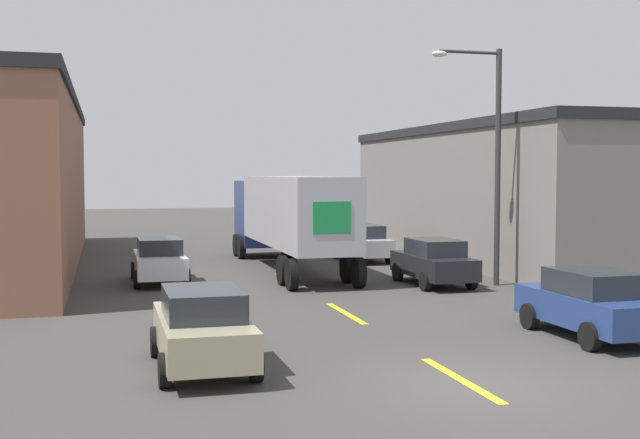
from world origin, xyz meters
TOP-DOWN VIEW (x-y plane):
  - ground_plane at (0.00, 0.00)m, footprint 160.00×160.00m
  - road_centerline at (0.00, 7.99)m, footprint 0.20×18.66m
  - warehouse_right at (14.09, 20.19)m, footprint 12.90×21.05m
  - semi_truck at (0.72, 18.83)m, footprint 2.70×13.86m
  - parked_car_left_near at (-4.69, 2.54)m, footprint 1.92×4.24m
  - parked_car_right_mid at (4.69, 12.70)m, footprint 1.92×4.24m
  - parked_car_right_far at (4.69, 20.93)m, footprint 1.92×4.24m
  - parked_car_right_near at (4.69, 3.20)m, footprint 1.92×4.24m
  - parked_car_left_far at (-4.69, 15.74)m, footprint 1.92×4.24m
  - street_lamp at (6.54, 12.11)m, footprint 2.63×0.32m

SIDE VIEW (x-z plane):
  - ground_plane at x=0.00m, z-range 0.00..0.00m
  - road_centerline at x=0.00m, z-range 0.00..0.01m
  - parked_car_left_near at x=-4.69m, z-range 0.02..1.67m
  - parked_car_right_mid at x=4.69m, z-range 0.02..1.67m
  - parked_car_right_far at x=4.69m, z-range 0.02..1.67m
  - parked_car_right_near at x=4.69m, z-range 0.02..1.67m
  - parked_car_left_far at x=-4.69m, z-range 0.02..1.67m
  - semi_truck at x=0.72m, z-range 0.42..4.27m
  - warehouse_right at x=14.09m, z-range 0.00..6.18m
  - street_lamp at x=6.54m, z-range 0.66..8.97m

